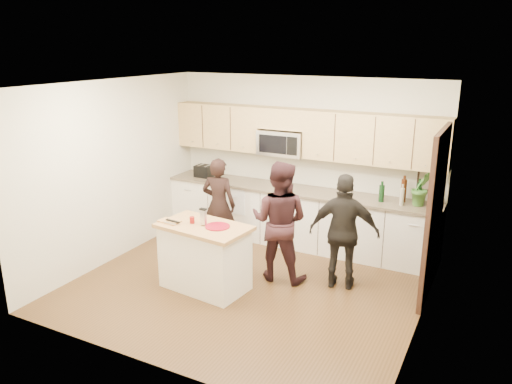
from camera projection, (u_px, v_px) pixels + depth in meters
The scene contains 21 objects.
floor at pixel (247, 285), 6.83m from camera, with size 4.50×4.50×0.00m, color #54361D.
room_shell at pixel (247, 162), 6.34m from camera, with size 4.52×4.02×2.71m.
back_cabinetry at pixel (296, 216), 8.14m from camera, with size 4.50×0.66×0.94m.
upper_cabinetry at pixel (303, 132), 7.86m from camera, with size 4.50×0.33×0.75m.
microwave at pixel (282, 143), 8.03m from camera, with size 0.76×0.41×0.40m.
doorway at pixel (436, 211), 6.29m from camera, with size 0.06×1.25×2.20m.
framed_picture at pixel (428, 179), 7.30m from camera, with size 0.30×0.03×0.38m.
dish_towel at pixel (239, 193), 8.30m from camera, with size 0.34×0.60×0.48m.
island at pixel (205, 257), 6.65m from camera, with size 1.27×0.83×0.90m.
red_plate at pixel (218, 226), 6.46m from camera, with size 0.32×0.32×0.02m, color maroon.
box_grater at pixel (203, 216), 6.48m from camera, with size 0.09×0.06×0.22m.
drink_glass at pixel (192, 220), 6.58m from camera, with size 0.07×0.07×0.09m, color maroon.
cutting_board at pixel (169, 221), 6.64m from camera, with size 0.29×0.18×0.02m, color #AF8049.
tongs at pixel (173, 221), 6.60m from camera, with size 0.23×0.03×0.02m, color black.
knife at pixel (170, 223), 6.53m from camera, with size 0.20×0.02×0.01m, color silver.
toaster at pixel (204, 171), 8.72m from camera, with size 0.29×0.24×0.20m.
bottle_cluster at pixel (410, 193), 7.21m from camera, with size 0.79×0.25×0.39m.
orchid at pixel (421, 188), 7.12m from camera, with size 0.29×0.23×0.52m, color #437B31.
woman_left at pixel (219, 205), 7.83m from camera, with size 0.55×0.36×1.50m, color black.
woman_center at pixel (279, 221), 6.83m from camera, with size 0.82×0.64×1.69m, color black.
woman_right at pixel (344, 232), 6.59m from camera, with size 0.93×0.39×1.58m, color black.
Camera 1 is at (2.93, -5.44, 3.18)m, focal length 35.00 mm.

